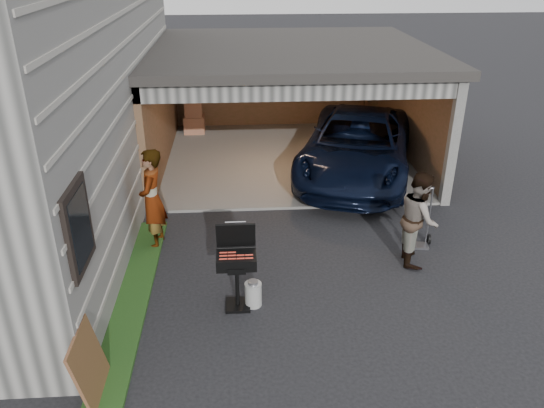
{
  "coord_description": "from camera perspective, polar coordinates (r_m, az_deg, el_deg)",
  "views": [
    {
      "loc": [
        -0.52,
        -6.54,
        5.03
      ],
      "look_at": [
        0.01,
        1.44,
        1.15
      ],
      "focal_mm": 35.0,
      "sensor_mm": 36.0,
      "label": 1
    }
  ],
  "objects": [
    {
      "name": "propane_tank",
      "position": [
        8.32,
        -2.03,
        -9.67
      ],
      "size": [
        0.28,
        0.28,
        0.4
      ],
      "primitive_type": "cylinder",
      "rotation": [
        0.0,
        0.0,
        -0.07
      ],
      "color": "#AFAFAB",
      "rests_on": "ground"
    },
    {
      "name": "bbq_grill",
      "position": [
        8.0,
        -3.84,
        -6.24
      ],
      "size": [
        0.59,
        0.52,
        1.32
      ],
      "color": "black",
      "rests_on": "ground"
    },
    {
      "name": "minivan",
      "position": [
        12.85,
        9.13,
        6.01
      ],
      "size": [
        3.93,
        5.75,
        1.46
      ],
      "primitive_type": "imported",
      "rotation": [
        0.0,
        0.0,
        -0.31
      ],
      "color": "black",
      "rests_on": "ground"
    },
    {
      "name": "man",
      "position": [
        9.44,
        15.5,
        -1.48
      ],
      "size": [
        0.75,
        0.9,
        1.68
      ],
      "primitive_type": "imported",
      "rotation": [
        0.0,
        0.0,
        1.42
      ],
      "color": "#47231C",
      "rests_on": "ground"
    },
    {
      "name": "ground",
      "position": [
        8.27,
        0.58,
        -11.59
      ],
      "size": [
        80.0,
        80.0,
        0.0
      ],
      "primitive_type": "plane",
      "color": "black",
      "rests_on": "ground"
    },
    {
      "name": "woman",
      "position": [
        9.78,
        -12.77,
        0.5
      ],
      "size": [
        0.51,
        0.73,
        1.89
      ],
      "primitive_type": "imported",
      "rotation": [
        0.0,
        0.0,
        -1.66
      ],
      "color": "silver",
      "rests_on": "ground"
    },
    {
      "name": "groundcover_strip",
      "position": [
        7.66,
        -16.55,
        -16.18
      ],
      "size": [
        0.5,
        8.0,
        0.06
      ],
      "primitive_type": "cube",
      "color": "#193814",
      "rests_on": "ground"
    },
    {
      "name": "garage",
      "position": [
        13.76,
        1.65,
        12.61
      ],
      "size": [
        6.8,
        6.3,
        2.9
      ],
      "color": "#605E59",
      "rests_on": "ground"
    },
    {
      "name": "plywood_panel",
      "position": [
        7.06,
        -19.05,
        -16.15
      ],
      "size": [
        0.24,
        0.85,
        0.94
      ],
      "primitive_type": "cube",
      "rotation": [
        0.0,
        -0.21,
        0.0
      ],
      "color": "#533B1C",
      "rests_on": "ground"
    },
    {
      "name": "hand_truck",
      "position": [
        10.24,
        15.46,
        -3.13
      ],
      "size": [
        0.5,
        0.41,
        1.17
      ],
      "rotation": [
        0.0,
        0.0,
        -0.16
      ],
      "color": "gray",
      "rests_on": "ground"
    }
  ]
}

